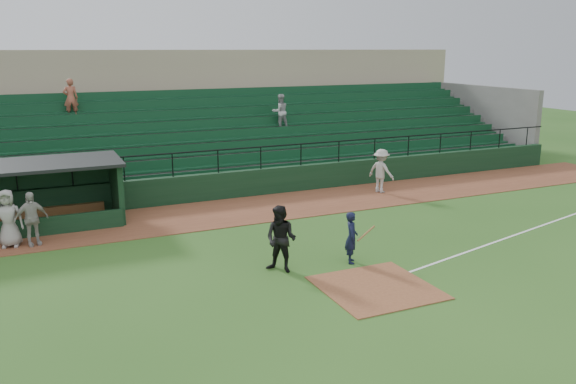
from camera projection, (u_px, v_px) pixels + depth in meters
name	position (u px, v px, depth m)	size (l,w,h in m)	color
ground	(358.00, 276.00, 17.05)	(90.00, 90.00, 0.00)	#2D581C
warning_track	(258.00, 209.00, 24.12)	(40.00, 4.00, 0.03)	brown
home_plate_dirt	(376.00, 287.00, 16.16)	(3.00, 3.00, 0.03)	brown
foul_line	(529.00, 230.00, 21.30)	(18.00, 0.09, 0.01)	white
stadium_structure	(200.00, 129.00, 31.06)	(38.00, 13.08, 6.40)	black
batter_at_plate	(352.00, 237.00, 17.91)	(1.10, 0.72, 1.62)	black
umpire	(281.00, 239.00, 17.14)	(0.98, 0.76, 2.02)	black
runner	(381.00, 171.00, 26.57)	(1.30, 0.75, 2.01)	#ADA7A1
dugout_player_a	(31.00, 219.00, 19.38)	(1.08, 0.45, 1.85)	#AAA69F
dugout_player_b	(8.00, 218.00, 19.24)	(0.95, 0.62, 1.95)	#9A9590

